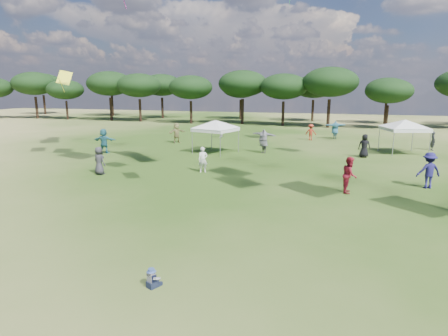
# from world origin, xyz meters

# --- Properties ---
(tree_line) EXTENTS (108.78, 17.63, 7.77)m
(tree_line) POSITION_xyz_m (2.39, 47.41, 5.42)
(tree_line) COLOR black
(tree_line) RESTS_ON ground
(tent_left) EXTENTS (5.41, 5.41, 2.87)m
(tent_left) POSITION_xyz_m (-4.85, 22.13, 2.44)
(tent_left) COLOR gray
(tent_left) RESTS_ON ground
(tent_right) EXTENTS (5.60, 5.60, 2.95)m
(tent_right) POSITION_xyz_m (9.21, 25.83, 2.52)
(tent_right) COLOR gray
(tent_right) RESTS_ON ground
(toddler) EXTENTS (0.40, 0.44, 0.53)m
(toddler) POSITION_xyz_m (-0.32, 2.35, 0.24)
(toddler) COLOR black
(toddler) RESTS_ON ground
(festival_crowd) EXTENTS (30.72, 21.36, 1.93)m
(festival_crowd) POSITION_xyz_m (-0.16, 23.28, 0.89)
(festival_crowd) COLOR #836447
(festival_crowd) RESTS_ON ground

